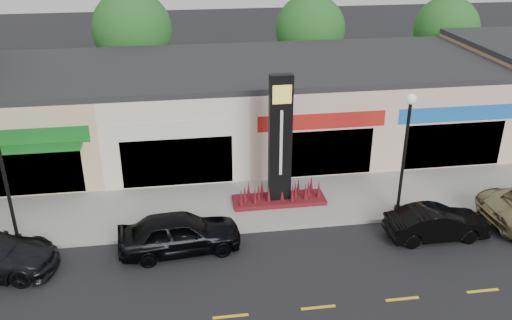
% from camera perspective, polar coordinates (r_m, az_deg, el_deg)
% --- Properties ---
extents(ground, '(120.00, 120.00, 0.00)m').
position_cam_1_polar(ground, '(21.11, -3.57, -10.85)').
color(ground, black).
rests_on(ground, ground).
extents(sidewalk, '(52.00, 4.30, 0.15)m').
position_cam_1_polar(sidewalk, '(24.73, -4.51, -4.90)').
color(sidewalk, gray).
rests_on(sidewalk, ground).
extents(curb, '(52.00, 0.20, 0.15)m').
position_cam_1_polar(curb, '(22.81, -4.07, -7.66)').
color(curb, gray).
rests_on(curb, ground).
extents(shop_beige, '(7.00, 10.85, 4.80)m').
position_cam_1_polar(shop_beige, '(31.11, -21.56, 4.44)').
color(shop_beige, '#CCB182').
rests_on(shop_beige, ground).
extents(shop_cream, '(7.00, 10.01, 4.80)m').
position_cam_1_polar(shop_cream, '(30.27, -8.54, 5.39)').
color(shop_cream, beige).
rests_on(shop_cream, ground).
extents(shop_pink_w, '(7.00, 10.01, 4.80)m').
position_cam_1_polar(shop_pink_w, '(31.02, 4.55, 6.06)').
color(shop_pink_w, beige).
rests_on(shop_pink_w, ground).
extents(shop_pink_e, '(7.00, 10.01, 4.80)m').
position_cam_1_polar(shop_pink_e, '(33.25, 16.47, 6.40)').
color(shop_pink_e, beige).
rests_on(shop_pink_e, ground).
extents(tree_rear_west, '(5.20, 5.20, 7.83)m').
position_cam_1_polar(tree_rear_west, '(37.42, -12.91, 13.23)').
color(tree_rear_west, '#382619').
rests_on(tree_rear_west, ground).
extents(tree_rear_mid, '(4.80, 4.80, 7.29)m').
position_cam_1_polar(tree_rear_mid, '(38.52, 5.71, 13.51)').
color(tree_rear_mid, '#382619').
rests_on(tree_rear_mid, ground).
extents(tree_rear_east, '(4.60, 4.60, 6.94)m').
position_cam_1_polar(tree_rear_east, '(42.10, 19.37, 12.88)').
color(tree_rear_east, '#382619').
rests_on(tree_rear_east, ground).
extents(lamp_west_near, '(0.44, 0.44, 5.47)m').
position_cam_1_polar(lamp_west_near, '(22.54, -25.13, -0.70)').
color(lamp_west_near, black).
rests_on(lamp_west_near, sidewalk).
extents(lamp_east_near, '(0.44, 0.44, 5.47)m').
position_cam_1_polar(lamp_east_near, '(23.43, 15.48, 1.75)').
color(lamp_east_near, black).
rests_on(lamp_east_near, sidewalk).
extents(pylon_sign, '(4.20, 1.30, 6.00)m').
position_cam_1_polar(pylon_sign, '(23.94, 2.52, 0.03)').
color(pylon_sign, '#4F0D1C').
rests_on(pylon_sign, sidewalk).
extents(car_black_sedan, '(2.34, 4.93, 1.63)m').
position_cam_1_polar(car_black_sedan, '(21.58, -8.04, -7.59)').
color(car_black_sedan, black).
rests_on(car_black_sedan, ground).
extents(car_black_conv, '(1.44, 4.12, 1.36)m').
position_cam_1_polar(car_black_conv, '(23.43, 18.45, -6.33)').
color(car_black_conv, black).
rests_on(car_black_conv, ground).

